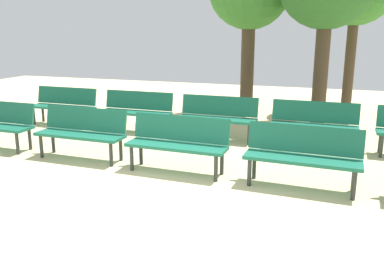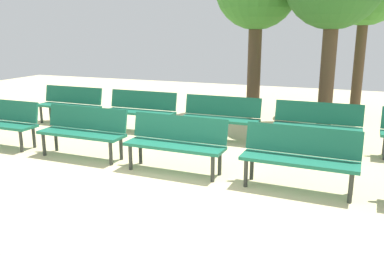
% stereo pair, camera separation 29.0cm
% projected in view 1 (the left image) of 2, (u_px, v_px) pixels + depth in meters
% --- Properties ---
extents(ground_plane, '(24.12, 24.12, 0.00)m').
position_uv_depth(ground_plane, '(135.00, 211.00, 5.02)').
color(ground_plane, beige).
extents(bench_r0_c1, '(1.61, 0.51, 0.87)m').
position_uv_depth(bench_r0_c1, '(82.00, 130.00, 6.99)').
color(bench_r0_c1, '#19664C').
rests_on(bench_r0_c1, ground_plane).
extents(bench_r0_c2, '(1.61, 0.52, 0.87)m').
position_uv_depth(bench_r0_c2, '(178.00, 140.00, 6.32)').
color(bench_r0_c2, '#19664C').
rests_on(bench_r0_c2, ground_plane).
extents(bench_r0_c3, '(1.62, 0.54, 0.87)m').
position_uv_depth(bench_r0_c3, '(303.00, 153.00, 5.68)').
color(bench_r0_c3, '#19664C').
rests_on(bench_r0_c3, ground_plane).
extents(bench_r1_c0, '(1.61, 0.50, 0.87)m').
position_uv_depth(bench_r1_c0, '(64.00, 104.00, 9.49)').
color(bench_r1_c0, '#19664C').
rests_on(bench_r1_c0, ground_plane).
extents(bench_r1_c1, '(1.60, 0.48, 0.87)m').
position_uv_depth(bench_r1_c1, '(137.00, 109.00, 8.86)').
color(bench_r1_c1, '#19664C').
rests_on(bench_r1_c1, ground_plane).
extents(bench_r1_c2, '(1.60, 0.49, 0.87)m').
position_uv_depth(bench_r1_c2, '(218.00, 115.00, 8.23)').
color(bench_r1_c2, '#19664C').
rests_on(bench_r1_c2, ground_plane).
extents(bench_r1_c3, '(1.60, 0.49, 0.87)m').
position_uv_depth(bench_r1_c3, '(314.00, 122.00, 7.61)').
color(bench_r1_c3, '#19664C').
rests_on(bench_r1_c3, ground_plane).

